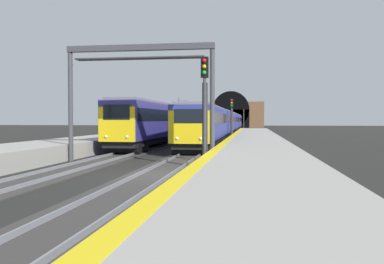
# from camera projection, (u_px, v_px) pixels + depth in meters

# --- Properties ---
(ground_plane) EXTENTS (320.00, 320.00, 0.00)m
(ground_plane) POSITION_uv_depth(u_px,v_px,m) (157.00, 176.00, 18.45)
(ground_plane) COLOR black
(platform_right) EXTENTS (112.00, 4.61, 1.01)m
(platform_right) POSITION_uv_depth(u_px,v_px,m) (257.00, 167.00, 17.79)
(platform_right) COLOR #9E9B93
(platform_right) RESTS_ON ground_plane
(platform_right_edge_strip) EXTENTS (112.00, 0.50, 0.01)m
(platform_right_edge_strip) POSITION_uv_depth(u_px,v_px,m) (210.00, 154.00, 18.07)
(platform_right_edge_strip) COLOR yellow
(platform_right_edge_strip) RESTS_ON platform_right
(track_main_line) EXTENTS (160.00, 2.85, 0.21)m
(track_main_line) POSITION_uv_depth(u_px,v_px,m) (157.00, 175.00, 18.45)
(track_main_line) COLOR #383533
(track_main_line) RESTS_ON ground_plane
(track_adjacent_line) EXTENTS (160.00, 2.73, 0.21)m
(track_adjacent_line) POSITION_uv_depth(u_px,v_px,m) (57.00, 173.00, 19.14)
(track_adjacent_line) COLOR #383533
(track_adjacent_line) RESTS_ON ground_plane
(train_main_approaching) EXTENTS (81.85, 3.01, 3.75)m
(train_main_approaching) POSITION_uv_depth(u_px,v_px,m) (226.00, 122.00, 67.70)
(train_main_approaching) COLOR navy
(train_main_approaching) RESTS_ON ground_plane
(train_adjacent_platform) EXTENTS (40.51, 3.06, 4.10)m
(train_adjacent_platform) POSITION_uv_depth(u_px,v_px,m) (174.00, 121.00, 47.89)
(train_adjacent_platform) COLOR navy
(train_adjacent_platform) RESTS_ON ground_plane
(railway_signal_near) EXTENTS (0.39, 0.38, 5.69)m
(railway_signal_near) POSITION_uv_depth(u_px,v_px,m) (205.00, 102.00, 20.78)
(railway_signal_near) COLOR #38383D
(railway_signal_near) RESTS_ON ground_plane
(railway_signal_mid) EXTENTS (0.39, 0.38, 4.97)m
(railway_signal_mid) POSITION_uv_depth(u_px,v_px,m) (232.00, 115.00, 47.76)
(railway_signal_mid) COLOR #38383D
(railway_signal_mid) RESTS_ON ground_plane
(railway_signal_far) EXTENTS (0.39, 0.38, 5.39)m
(railway_signal_far) POSITION_uv_depth(u_px,v_px,m) (244.00, 117.00, 112.58)
(railway_signal_far) COLOR #38383D
(railway_signal_far) RESTS_ON ground_plane
(overhead_signal_gantry) EXTENTS (0.70, 8.92, 6.95)m
(overhead_signal_gantry) POSITION_uv_depth(u_px,v_px,m) (139.00, 73.00, 24.30)
(overhead_signal_gantry) COLOR #3F3F47
(overhead_signal_gantry) RESTS_ON ground_plane
(tunnel_portal) EXTENTS (2.69, 20.27, 11.35)m
(tunnel_portal) POSITION_uv_depth(u_px,v_px,m) (231.00, 115.00, 128.11)
(tunnel_portal) COLOR brown
(tunnel_portal) RESTS_ON ground_plane
(catenary_mast_near) EXTENTS (0.22, 2.23, 7.35)m
(catenary_mast_near) POSITION_uv_depth(u_px,v_px,m) (179.00, 114.00, 91.06)
(catenary_mast_near) COLOR #595B60
(catenary_mast_near) RESTS_ON ground_plane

